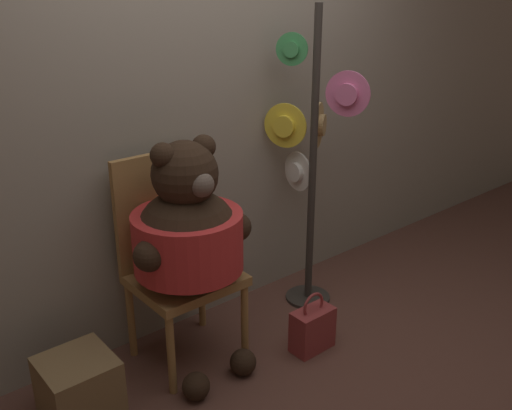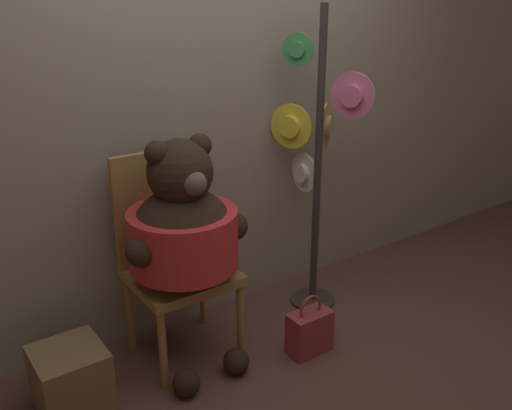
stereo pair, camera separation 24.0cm
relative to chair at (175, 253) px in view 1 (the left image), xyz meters
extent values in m
plane|color=brown|center=(0.38, -0.41, -0.58)|extent=(14.00, 14.00, 0.00)
cube|color=gray|center=(0.38, 0.27, 0.67)|extent=(8.00, 0.10, 2.50)
cylinder|color=#9E703D|center=(-0.23, -0.29, -0.36)|extent=(0.04, 0.04, 0.44)
cylinder|color=#9E703D|center=(0.23, -0.29, -0.36)|extent=(0.04, 0.04, 0.44)
cylinder|color=#9E703D|center=(-0.23, 0.11, -0.36)|extent=(0.04, 0.04, 0.44)
cylinder|color=#9E703D|center=(0.23, 0.11, -0.36)|extent=(0.04, 0.04, 0.44)
cube|color=#9E703D|center=(0.00, -0.09, -0.12)|extent=(0.51, 0.46, 0.05)
cube|color=#9E703D|center=(0.00, 0.12, 0.21)|extent=(0.51, 0.04, 0.61)
sphere|color=black|center=(-0.02, -0.16, 0.13)|extent=(0.53, 0.53, 0.53)
cylinder|color=red|center=(-0.02, -0.16, 0.13)|extent=(0.54, 0.54, 0.29)
sphere|color=black|center=(-0.02, -0.16, 0.48)|extent=(0.32, 0.32, 0.32)
sphere|color=black|center=(-0.13, -0.16, 0.59)|extent=(0.12, 0.12, 0.12)
sphere|color=black|center=(0.09, -0.16, 0.59)|extent=(0.12, 0.12, 0.12)
sphere|color=brown|center=(-0.02, -0.30, 0.46)|extent=(0.12, 0.12, 0.12)
sphere|color=black|center=(-0.27, -0.23, 0.16)|extent=(0.15, 0.15, 0.15)
sphere|color=black|center=(0.23, -0.23, 0.16)|extent=(0.15, 0.15, 0.15)
sphere|color=black|center=(-0.16, -0.40, -0.51)|extent=(0.14, 0.14, 0.14)
sphere|color=black|center=(0.13, -0.40, -0.51)|extent=(0.14, 0.14, 0.14)
cylinder|color=#332D28|center=(0.91, -0.08, -0.57)|extent=(0.28, 0.28, 0.02)
cylinder|color=#332D28|center=(0.91, -0.08, 0.32)|extent=(0.04, 0.04, 1.79)
cylinder|color=#D16693|center=(0.99, -0.25, 0.74)|extent=(0.12, 0.23, 0.25)
cylinder|color=#D16693|center=(0.99, -0.25, 0.74)|extent=(0.12, 0.14, 0.12)
cylinder|color=silver|center=(0.92, 0.05, 0.24)|extent=(0.03, 0.24, 0.24)
cylinder|color=silver|center=(0.92, 0.05, 0.24)|extent=(0.08, 0.12, 0.12)
cylinder|color=tan|center=(1.03, 0.00, 0.52)|extent=(0.23, 0.16, 0.27)
cylinder|color=tan|center=(1.03, 0.00, 0.52)|extent=(0.15, 0.13, 0.13)
cylinder|color=yellow|center=(0.84, 0.08, 0.53)|extent=(0.12, 0.24, 0.26)
cylinder|color=yellow|center=(0.84, 0.08, 0.53)|extent=(0.12, 0.14, 0.13)
cylinder|color=#3D9351|center=(0.84, 0.04, 0.97)|extent=(0.11, 0.16, 0.18)
cylinder|color=#3D9351|center=(0.84, 0.04, 0.97)|extent=(0.09, 0.10, 0.09)
cube|color=maroon|center=(0.55, -0.47, -0.46)|extent=(0.24, 0.13, 0.24)
torus|color=maroon|center=(0.55, -0.47, -0.31)|extent=(0.15, 0.02, 0.15)
cube|color=brown|center=(-0.64, -0.17, -0.42)|extent=(0.32, 0.32, 0.32)
camera|label=1|loc=(-1.38, -2.31, 1.31)|focal=40.00mm
camera|label=2|loc=(-1.19, -2.45, 1.31)|focal=40.00mm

